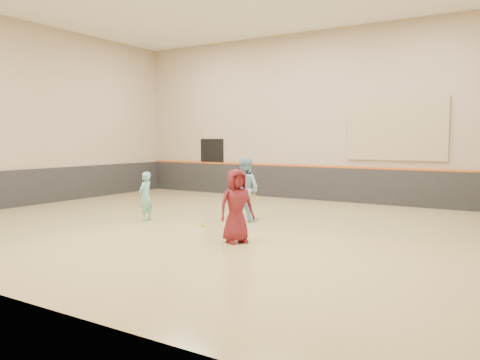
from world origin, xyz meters
The scene contains 14 objects.
room centered at (0.00, 0.00, 0.81)m, with size 15.04×12.04×6.22m.
wainscot_back centered at (0.00, 5.97, 0.60)m, with size 14.90×0.04×1.20m, color #232326.
wainscot_left centered at (-7.47, 0.00, 0.60)m, with size 0.04×11.90×1.20m, color #232326.
accent_stripe centered at (0.00, 5.96, 1.22)m, with size 14.90×0.03×0.06m, color #D85914.
acoustic_panel centered at (2.80, 5.95, 2.50)m, with size 3.20×0.08×2.00m, color tan.
doorway centered at (-4.50, 5.98, 1.10)m, with size 1.10×0.05×2.20m, color black.
girl centered at (-2.21, -0.43, 0.66)m, with size 0.48×0.32×1.32m, color #70C2B0.
instructor centered at (0.04, 1.04, 0.85)m, with size 0.83×0.65×1.70m, color #96C5E8.
young_man centered at (1.29, -1.41, 0.78)m, with size 0.77×0.50×1.57m, color maroon.
held_racket centered at (0.43, 0.73, 0.65)m, with size 0.38×0.38×0.50m, color #A9B928, non-canonical shape.
spare_racket centered at (-0.32, 2.18, 0.05)m, with size 0.62×0.62×0.10m, color gold, non-canonical shape.
ball_under_racket centered at (-0.36, -0.36, 0.03)m, with size 0.07×0.07×0.07m, color #ADC92E.
ball_in_hand centered at (1.34, -1.55, 0.92)m, with size 0.07×0.07×0.07m, color #DFF138.
ball_beside_spare centered at (-0.84, 2.06, 0.03)m, with size 0.07×0.07×0.07m, color #DEEE37.
Camera 1 is at (6.46, -9.70, 2.19)m, focal length 35.00 mm.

